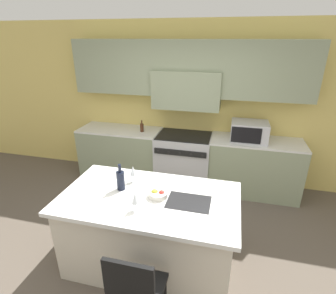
{
  "coord_description": "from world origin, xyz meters",
  "views": [
    {
      "loc": [
        0.73,
        -2.12,
        2.43
      ],
      "look_at": [
        -0.01,
        0.86,
        1.14
      ],
      "focal_mm": 28.0,
      "sensor_mm": 36.0,
      "label": 1
    }
  ],
  "objects_px": {
    "microwave": "(249,131)",
    "wine_bottle": "(121,180)",
    "wine_glass_far": "(133,171)",
    "oil_bottle_on_counter": "(142,127)",
    "wine_glass_near": "(135,199)",
    "fruit_bowl": "(158,194)",
    "range_stove": "(184,160)",
    "island_chair": "(135,291)"
  },
  "relations": [
    {
      "from": "microwave",
      "to": "wine_bottle",
      "type": "distance_m",
      "value": 2.26
    },
    {
      "from": "wine_glass_far",
      "to": "wine_bottle",
      "type": "bearing_deg",
      "value": -111.42
    },
    {
      "from": "oil_bottle_on_counter",
      "to": "wine_glass_near",
      "type": "bearing_deg",
      "value": -72.36
    },
    {
      "from": "wine_glass_far",
      "to": "fruit_bowl",
      "type": "bearing_deg",
      "value": -32.95
    },
    {
      "from": "range_stove",
      "to": "fruit_bowl",
      "type": "xyz_separation_m",
      "value": [
        0.07,
        -1.8,
        0.46
      ]
    },
    {
      "from": "range_stove",
      "to": "island_chair",
      "type": "relative_size",
      "value": 0.97
    },
    {
      "from": "microwave",
      "to": "wine_glass_near",
      "type": "height_order",
      "value": "microwave"
    },
    {
      "from": "microwave",
      "to": "oil_bottle_on_counter",
      "type": "relative_size",
      "value": 2.84
    },
    {
      "from": "island_chair",
      "to": "wine_bottle",
      "type": "distance_m",
      "value": 1.11
    },
    {
      "from": "wine_glass_near",
      "to": "oil_bottle_on_counter",
      "type": "xyz_separation_m",
      "value": [
        -0.66,
        2.07,
        -0.02
      ]
    },
    {
      "from": "microwave",
      "to": "fruit_bowl",
      "type": "relative_size",
      "value": 2.79
    },
    {
      "from": "island_chair",
      "to": "oil_bottle_on_counter",
      "type": "relative_size",
      "value": 4.87
    },
    {
      "from": "oil_bottle_on_counter",
      "to": "wine_glass_far",
      "type": "bearing_deg",
      "value": -74.2
    },
    {
      "from": "fruit_bowl",
      "to": "microwave",
      "type": "bearing_deg",
      "value": 62.32
    },
    {
      "from": "range_stove",
      "to": "wine_glass_far",
      "type": "height_order",
      "value": "wine_glass_far"
    },
    {
      "from": "fruit_bowl",
      "to": "island_chair",
      "type": "bearing_deg",
      "value": -86.7
    },
    {
      "from": "oil_bottle_on_counter",
      "to": "fruit_bowl",
      "type": "bearing_deg",
      "value": -65.93
    },
    {
      "from": "fruit_bowl",
      "to": "oil_bottle_on_counter",
      "type": "bearing_deg",
      "value": 114.07
    },
    {
      "from": "range_stove",
      "to": "microwave",
      "type": "distance_m",
      "value": 1.19
    },
    {
      "from": "range_stove",
      "to": "wine_glass_near",
      "type": "height_order",
      "value": "wine_glass_near"
    },
    {
      "from": "wine_glass_far",
      "to": "oil_bottle_on_counter",
      "type": "relative_size",
      "value": 1.01
    },
    {
      "from": "range_stove",
      "to": "island_chair",
      "type": "xyz_separation_m",
      "value": [
        0.12,
        -2.65,
        0.09
      ]
    },
    {
      "from": "microwave",
      "to": "wine_glass_far",
      "type": "relative_size",
      "value": 2.81
    },
    {
      "from": "range_stove",
      "to": "island_chair",
      "type": "distance_m",
      "value": 2.66
    },
    {
      "from": "fruit_bowl",
      "to": "wine_bottle",
      "type": "bearing_deg",
      "value": 173.65
    },
    {
      "from": "microwave",
      "to": "oil_bottle_on_counter",
      "type": "bearing_deg",
      "value": -179.2
    },
    {
      "from": "microwave",
      "to": "island_chair",
      "type": "height_order",
      "value": "microwave"
    },
    {
      "from": "wine_glass_far",
      "to": "island_chair",
      "type": "bearing_deg",
      "value": -69.26
    },
    {
      "from": "wine_glass_near",
      "to": "oil_bottle_on_counter",
      "type": "bearing_deg",
      "value": 107.64
    },
    {
      "from": "wine_glass_near",
      "to": "fruit_bowl",
      "type": "distance_m",
      "value": 0.33
    },
    {
      "from": "range_stove",
      "to": "fruit_bowl",
      "type": "bearing_deg",
      "value": -87.9
    },
    {
      "from": "wine_bottle",
      "to": "wine_glass_far",
      "type": "height_order",
      "value": "wine_bottle"
    },
    {
      "from": "wine_glass_near",
      "to": "wine_glass_far",
      "type": "bearing_deg",
      "value": 113.05
    },
    {
      "from": "wine_glass_far",
      "to": "microwave",
      "type": "bearing_deg",
      "value": 50.35
    },
    {
      "from": "wine_glass_near",
      "to": "wine_glass_far",
      "type": "relative_size",
      "value": 1.0
    },
    {
      "from": "microwave",
      "to": "fruit_bowl",
      "type": "bearing_deg",
      "value": -117.68
    },
    {
      "from": "range_stove",
      "to": "wine_bottle",
      "type": "relative_size",
      "value": 3.06
    },
    {
      "from": "range_stove",
      "to": "oil_bottle_on_counter",
      "type": "distance_m",
      "value": 0.91
    },
    {
      "from": "oil_bottle_on_counter",
      "to": "wine_bottle",
      "type": "bearing_deg",
      "value": -78.07
    },
    {
      "from": "range_stove",
      "to": "microwave",
      "type": "xyz_separation_m",
      "value": [
        1.02,
        0.02,
        0.61
      ]
    },
    {
      "from": "wine_bottle",
      "to": "fruit_bowl",
      "type": "height_order",
      "value": "wine_bottle"
    },
    {
      "from": "island_chair",
      "to": "oil_bottle_on_counter",
      "type": "xyz_separation_m",
      "value": [
        -0.85,
        2.65,
        0.45
      ]
    }
  ]
}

